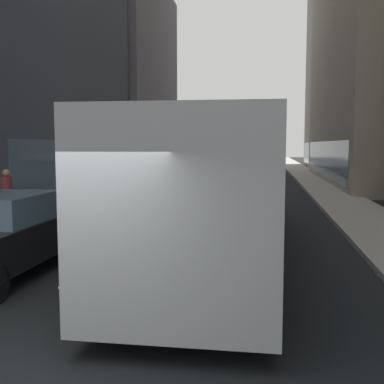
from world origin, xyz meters
name	(u,v)px	position (x,y,z in m)	size (l,w,h in m)	color
ground_plane	(237,176)	(0.00, 35.00, 0.00)	(120.00, 120.00, 0.00)	black
sidewalk_left	(170,174)	(-5.70, 35.00, 0.07)	(2.40, 110.00, 0.15)	gray
sidewalk_right	(307,175)	(5.70, 35.00, 0.07)	(2.40, 110.00, 0.15)	#9E9991
building_left_far	(107,41)	(-11.90, 37.54, 11.89)	(9.83, 16.07, 23.79)	slate
building_right_far	(357,27)	(11.90, 49.61, 15.06)	(9.37, 15.35, 30.14)	gray
transit_bus	(218,180)	(1.20, 6.44, 1.78)	(2.78, 11.53, 3.05)	#999EA3
car_white_van	(180,174)	(-2.80, 23.76, 0.82)	(1.71, 4.30, 1.62)	silver
car_black_suv	(7,233)	(-2.80, 4.26, 0.82)	(1.71, 4.41, 1.62)	black
car_red_coupe	(208,164)	(-2.80, 37.81, 0.82)	(1.71, 4.14, 1.62)	red
dalmatian_dog	(75,286)	(-0.45, 2.04, 0.51)	(0.22, 0.96, 0.72)	white
pedestrian_with_handbag	(7,197)	(-5.42, 8.81, 1.01)	(0.45, 0.34, 1.69)	#1E1E2D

